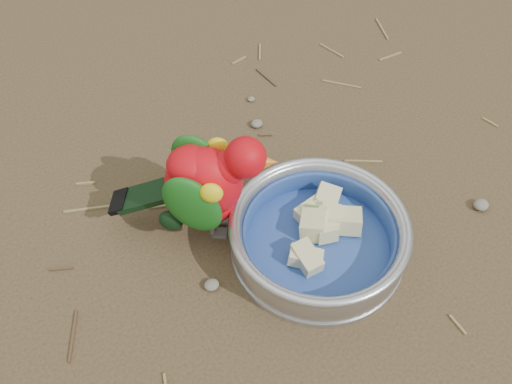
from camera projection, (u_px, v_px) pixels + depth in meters
ground at (306, 264)px, 0.77m from camera, size 60.00×60.00×0.00m
food_bowl at (317, 247)px, 0.78m from camera, size 0.24×0.24×0.02m
bowl_wall at (319, 234)px, 0.75m from camera, size 0.24×0.24×0.04m
fruit_wedges at (319, 237)px, 0.76m from camera, size 0.14×0.14×0.03m
lory_parrot at (207, 189)px, 0.74m from camera, size 0.22×0.19×0.17m
ground_debris at (313, 258)px, 0.77m from camera, size 0.90×0.80×0.01m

